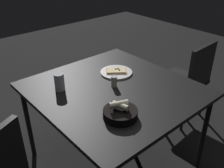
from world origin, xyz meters
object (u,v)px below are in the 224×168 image
object	(u,v)px
dining_table	(114,94)
bread_basket	(120,113)
pepper_shaker	(114,82)
pizza_plate	(116,72)
chair_far	(188,77)
beer_glass	(60,83)

from	to	relation	value
dining_table	bread_basket	bearing A→B (deg)	144.80
bread_basket	pepper_shaker	distance (m)	0.39
pepper_shaker	pizza_plate	bearing A→B (deg)	-46.24
pepper_shaker	chair_far	size ratio (longest dim) A/B	0.10
bread_basket	chair_far	world-z (taller)	chair_far
bread_basket	dining_table	bearing A→B (deg)	-35.20
dining_table	pizza_plate	world-z (taller)	pizza_plate
dining_table	pepper_shaker	xyz separation A→B (m)	(0.01, -0.02, 0.09)
bread_basket	chair_far	bearing A→B (deg)	-77.30
beer_glass	chair_far	distance (m)	1.38
dining_table	bread_basket	distance (m)	0.38
bread_basket	beer_glass	xyz separation A→B (m)	(0.55, 0.11, 0.02)
beer_glass	bread_basket	bearing A→B (deg)	-168.93
pizza_plate	bread_basket	size ratio (longest dim) A/B	1.22
beer_glass	dining_table	bearing A→B (deg)	-127.02
dining_table	beer_glass	xyz separation A→B (m)	(0.24, 0.32, 0.11)
pepper_shaker	dining_table	bearing A→B (deg)	130.09
dining_table	chair_far	xyz separation A→B (m)	(-0.03, -1.00, -0.19)
bread_basket	beer_glass	bearing A→B (deg)	11.07
pepper_shaker	beer_glass	bearing A→B (deg)	55.93
dining_table	pepper_shaker	size ratio (longest dim) A/B	13.79
pizza_plate	pepper_shaker	world-z (taller)	pepper_shaker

